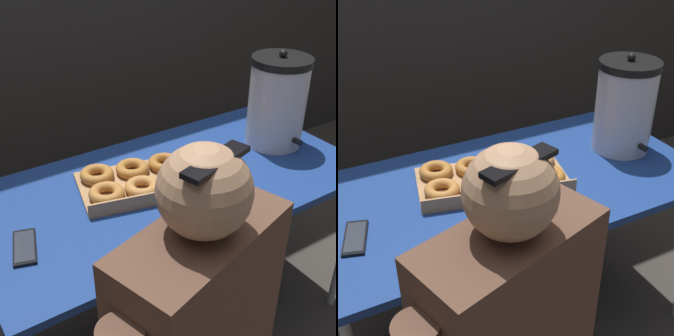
# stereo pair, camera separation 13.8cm
# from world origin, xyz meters

# --- Properties ---
(ground_plane) EXTENTS (12.00, 12.00, 0.00)m
(ground_plane) POSITION_xyz_m (0.00, 0.00, 0.00)
(ground_plane) COLOR #3D3833
(folding_table) EXTENTS (1.41, 0.72, 0.71)m
(folding_table) POSITION_xyz_m (0.00, 0.00, 0.67)
(folding_table) COLOR navy
(folding_table) RESTS_ON ground
(donut_box) EXTENTS (0.58, 0.39, 0.05)m
(donut_box) POSITION_xyz_m (-0.06, 0.02, 0.74)
(donut_box) COLOR tan
(donut_box) RESTS_ON folding_table
(coffee_urn) EXTENTS (0.23, 0.26, 0.39)m
(coffee_urn) POSITION_xyz_m (0.52, 0.03, 0.90)
(coffee_urn) COLOR silver
(coffee_urn) RESTS_ON folding_table
(cell_phone) EXTENTS (0.11, 0.17, 0.01)m
(cell_phone) POSITION_xyz_m (-0.56, -0.07, 0.72)
(cell_phone) COLOR black
(cell_phone) RESTS_ON folding_table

